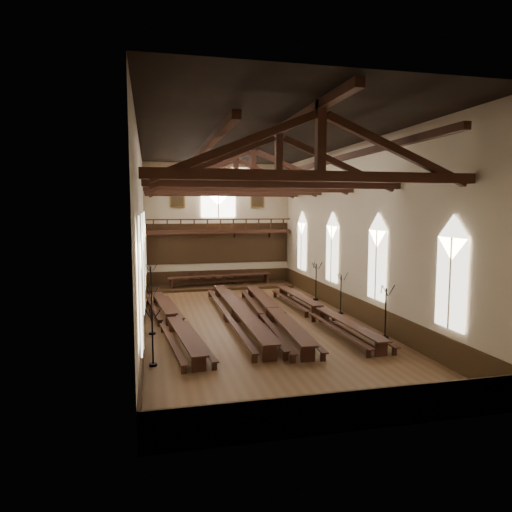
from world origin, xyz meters
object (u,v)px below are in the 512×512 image
(high_table, at_px, (220,277))
(candelabrum_right_mid, at_px, (341,301))
(refectory_row_b, at_px, (238,310))
(dais, at_px, (220,286))
(refectory_row_a, at_px, (172,319))
(candelabrum_left_far, at_px, (151,292))
(refectory_row_d, at_px, (320,310))
(refectory_row_c, at_px, (273,311))
(candelabrum_left_mid, at_px, (152,319))
(candelabrum_left_near, at_px, (153,348))
(candelabrum_right_near, at_px, (385,322))
(candelabrum_right_far, at_px, (316,289))

(high_table, xyz_separation_m, candelabrum_right_mid, (5.66, -10.74, -0.11))
(refectory_row_b, relative_size, dais, 1.31)
(refectory_row_a, bearing_deg, dais, 69.73)
(candelabrum_left_far, bearing_deg, refectory_row_d, -33.96)
(dais, bearing_deg, refectory_row_c, -83.94)
(high_table, relative_size, candelabrum_left_mid, 3.41)
(candelabrum_left_near, distance_m, candelabrum_left_mid, 4.78)
(refectory_row_b, xyz_separation_m, candelabrum_left_far, (-4.75, 5.58, 0.23))
(high_table, bearing_deg, candelabrum_left_near, -107.23)
(high_table, height_order, candelabrum_right_near, candelabrum_right_near)
(refectory_row_c, distance_m, candelabrum_right_far, 6.70)
(high_table, bearing_deg, dais, -88.21)
(candelabrum_left_mid, relative_size, candelabrum_right_near, 0.95)
(candelabrum_left_near, relative_size, candelabrum_left_mid, 0.95)
(refectory_row_c, relative_size, candelabrum_right_mid, 5.85)
(refectory_row_d, distance_m, candelabrum_left_mid, 9.45)
(refectory_row_b, bearing_deg, high_table, 86.45)
(dais, distance_m, candelabrum_left_near, 18.36)
(candelabrum_right_near, bearing_deg, refectory_row_d, 111.48)
(dais, bearing_deg, candelabrum_right_far, -49.05)
(candelabrum_left_near, distance_m, candelabrum_right_near, 11.19)
(refectory_row_a, xyz_separation_m, refectory_row_c, (5.61, 0.35, 0.04))
(dais, relative_size, high_table, 1.33)
(refectory_row_d, bearing_deg, refectory_row_a, -178.92)
(refectory_row_d, xyz_separation_m, high_table, (-3.96, 11.73, 0.34))
(refectory_row_c, relative_size, dais, 1.29)
(refectory_row_c, relative_size, high_table, 1.72)
(dais, height_order, candelabrum_right_far, candelabrum_right_far)
(refectory_row_d, distance_m, candelabrum_left_near, 11.04)
(refectory_row_b, relative_size, refectory_row_d, 1.04)
(high_table, distance_m, candelabrum_right_mid, 12.15)
(refectory_row_a, relative_size, candelabrum_right_mid, 5.66)
(refectory_row_c, distance_m, refectory_row_d, 2.74)
(refectory_row_c, distance_m, dais, 11.61)
(high_table, xyz_separation_m, candelabrum_right_far, (5.66, -6.53, -0.06))
(candelabrum_left_mid, height_order, candelabrum_right_far, candelabrum_right_far)
(refectory_row_d, height_order, candelabrum_right_mid, candelabrum_right_mid)
(refectory_row_b, height_order, high_table, high_table)
(candelabrum_left_far, bearing_deg, candelabrum_right_far, -5.76)
(high_table, height_order, candelabrum_left_mid, candelabrum_left_mid)
(dais, xyz_separation_m, candelabrum_right_near, (5.66, -16.07, 0.70))
(candelabrum_right_far, bearing_deg, candelabrum_left_near, -135.27)
(refectory_row_c, bearing_deg, candelabrum_right_near, -45.59)
(refectory_row_a, distance_m, candelabrum_left_far, 6.57)
(candelabrum_right_far, bearing_deg, refectory_row_d, -108.16)
(candelabrum_right_far, bearing_deg, refectory_row_a, -151.93)
(high_table, distance_m, candelabrum_left_near, 18.35)
(high_table, relative_size, candelabrum_left_near, 3.61)
(refectory_row_d, distance_m, dais, 12.39)
(refectory_row_c, xyz_separation_m, high_table, (-1.22, 11.54, 0.31))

